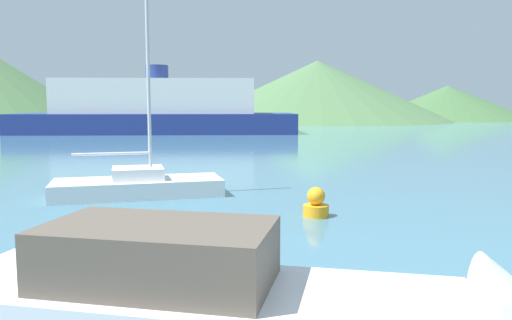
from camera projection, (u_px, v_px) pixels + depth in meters
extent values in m
cube|color=silver|center=(197.00, 312.00, 6.62)|extent=(7.38, 4.19, 0.73)
cube|color=brown|center=(159.00, 254.00, 6.65)|extent=(3.39, 2.55, 0.81)
cube|color=white|center=(138.00, 188.00, 17.09)|extent=(5.90, 2.94, 0.58)
cube|color=white|center=(138.00, 173.00, 17.04)|extent=(1.90, 1.70, 0.41)
cylinder|color=#BCBCC1|center=(148.00, 64.00, 16.74)|extent=(0.12, 0.12, 7.78)
cylinder|color=#BCBCC1|center=(112.00, 154.00, 16.74)|extent=(2.52, 0.50, 0.10)
cube|color=navy|center=(158.00, 123.00, 55.93)|extent=(30.96, 11.87, 2.17)
cube|color=silver|center=(158.00, 97.00, 55.61)|extent=(21.77, 9.80, 3.71)
cylinder|color=navy|center=(157.00, 73.00, 55.32)|extent=(2.49, 2.49, 1.60)
cylinder|color=orange|center=(316.00, 211.00, 13.96)|extent=(0.72, 0.72, 0.33)
sphere|color=orange|center=(316.00, 196.00, 13.92)|extent=(0.51, 0.51, 0.51)
cone|color=#3D6038|center=(159.00, 101.00, 91.97)|extent=(34.33, 34.33, 7.75)
cone|color=#476B42|center=(317.00, 91.00, 96.77)|extent=(50.49, 50.49, 11.63)
cone|color=#3D6038|center=(447.00, 103.00, 104.61)|extent=(33.46, 33.46, 7.14)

